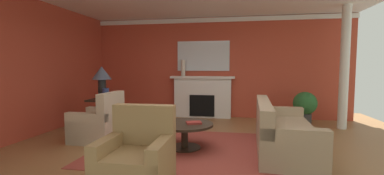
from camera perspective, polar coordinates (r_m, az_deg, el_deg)
ground_plane at (r=4.56m, az=0.80°, el=-13.76°), size 8.90×8.90×0.00m
wall_fireplace at (r=7.51m, az=4.74°, el=4.38°), size 7.45×0.12×2.83m
wall_window at (r=6.20m, az=-32.44°, el=3.66°), size 0.12×6.88×2.83m
crown_moulding at (r=7.54m, az=4.75°, el=14.57°), size 7.45×0.08×0.12m
area_rug at (r=4.70m, az=-1.62°, el=-13.16°), size 3.04×2.43×0.01m
fireplace at (r=7.38m, az=2.33°, el=-2.29°), size 1.80×0.35×1.17m
mantel_mirror at (r=7.46m, az=2.48°, el=6.93°), size 1.49×0.04×0.84m
sofa at (r=4.73m, az=19.13°, el=-9.62°), size 1.00×2.14×0.85m
armchair_near_window at (r=5.41m, az=-19.82°, el=-7.75°), size 0.82×0.82×0.95m
armchair_facing_fireplace at (r=3.29m, az=-12.05°, el=-15.57°), size 0.81×0.81×0.95m
coffee_table at (r=4.61m, az=-1.63°, el=-9.25°), size 1.00×1.00×0.45m
side_table at (r=6.34m, az=-19.01°, el=-5.09°), size 0.56×0.56×0.70m
table_lamp at (r=6.26m, az=-19.21°, el=2.38°), size 0.44×0.44×0.75m
vase_on_side_table at (r=6.11m, az=-18.43°, el=-1.36°), size 0.15×0.15×0.26m
vase_mantel_left at (r=7.38m, az=-1.95°, el=4.28°), size 0.12×0.12×0.46m
book_red_cover at (r=4.55m, az=0.40°, el=-7.72°), size 0.31×0.26×0.03m
potted_plant at (r=6.91m, az=23.56°, el=-3.68°), size 0.56×0.56×0.83m
column_white at (r=6.90m, az=30.48°, el=3.76°), size 0.20×0.20×2.83m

